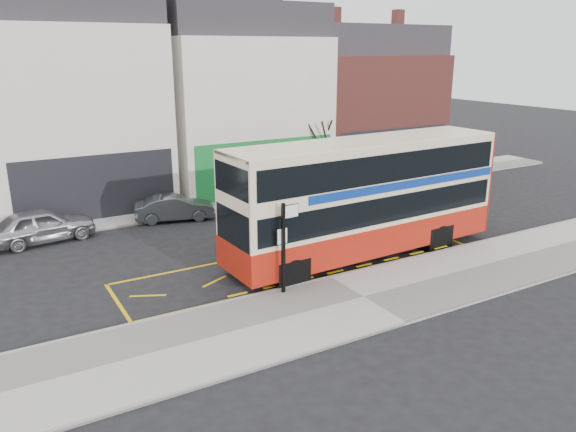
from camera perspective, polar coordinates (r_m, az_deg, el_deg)
ground at (r=20.41m, az=3.72°, el=-6.19°), size 120.00×120.00×0.00m
pavement at (r=18.68m, az=7.67°, el=-8.31°), size 40.00×4.00×0.15m
kerb at (r=20.10m, az=4.32°, el=-6.35°), size 40.00×0.15×0.15m
far_pavement at (r=29.65m, az=-8.11°, el=1.17°), size 50.00×3.00×0.15m
road_markings at (r=21.65m, az=1.37°, el=-4.76°), size 14.00×3.40×0.01m
terrace_left at (r=31.10m, az=-20.99°, el=10.81°), size 8.00×8.01×11.80m
terrace_green_shop at (r=33.76m, az=-5.46°, el=11.77°), size 9.00×8.01×11.30m
terrace_right at (r=38.42m, az=7.10°, el=11.56°), size 9.00×8.01×10.30m
double_decker_bus at (r=21.98m, az=7.89°, el=2.03°), size 11.62×3.10×4.60m
bus_stop_post at (r=18.17m, az=-0.32°, el=-2.40°), size 0.76×0.14×3.06m
car_silver at (r=25.90m, az=-23.75°, el=-0.88°), size 4.50×2.29×1.47m
car_grey at (r=27.30m, az=-11.43°, el=0.82°), size 3.94×2.16×1.23m
car_white at (r=31.62m, az=6.05°, el=3.49°), size 5.56×3.29×1.51m
street_tree_right at (r=32.34m, az=2.93°, el=8.85°), size 2.40×2.40×5.17m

